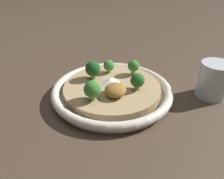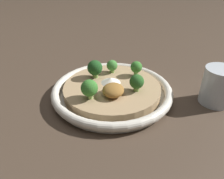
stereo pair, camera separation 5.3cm
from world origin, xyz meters
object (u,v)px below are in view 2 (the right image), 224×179
(broccoli_front_left, at_px, (137,82))
(broccoli_back_right, at_px, (112,66))
(broccoli_front_right, at_px, (136,67))
(broccoli_left, at_px, (89,88))
(risotto_bowl, at_px, (112,91))
(broccoli_back, at_px, (95,68))
(drinking_glass, at_px, (218,86))

(broccoli_front_left, bearing_deg, broccoli_back_right, 41.42)
(broccoli_front_right, bearing_deg, broccoli_left, 145.11)
(broccoli_back_right, distance_m, broccoli_left, 0.13)
(risotto_bowl, bearing_deg, broccoli_left, 149.58)
(broccoli_front_left, height_order, broccoli_front_right, broccoli_front_left)
(broccoli_back_right, bearing_deg, broccoli_back, 134.34)
(drinking_glass, bearing_deg, broccoli_back_right, 79.36)
(risotto_bowl, bearing_deg, drinking_glass, -84.92)
(risotto_bowl, height_order, broccoli_front_right, broccoli_front_right)
(risotto_bowl, height_order, drinking_glass, drinking_glass)
(broccoli_left, height_order, drinking_glass, drinking_glass)
(risotto_bowl, distance_m, broccoli_left, 0.08)
(broccoli_left, bearing_deg, broccoli_back_right, -10.18)
(broccoli_front_right, bearing_deg, drinking_glass, -102.32)
(risotto_bowl, xyz_separation_m, broccoli_left, (-0.06, 0.04, 0.04))
(broccoli_front_right, xyz_separation_m, drinking_glass, (-0.04, -0.19, -0.01))
(risotto_bowl, relative_size, broccoli_front_left, 7.21)
(broccoli_back_right, relative_size, drinking_glass, 0.40)
(broccoli_back_right, bearing_deg, drinking_glass, -100.64)
(broccoli_front_right, bearing_deg, risotto_bowl, 141.10)
(broccoli_back_right, bearing_deg, risotto_bowl, -169.28)
(broccoli_front_left, xyz_separation_m, broccoli_front_right, (0.08, 0.01, 0.00))
(risotto_bowl, distance_m, broccoli_back, 0.07)
(broccoli_back_right, distance_m, drinking_glass, 0.26)
(broccoli_front_right, bearing_deg, broccoli_back, 106.44)
(broccoli_front_left, distance_m, broccoli_back, 0.12)
(risotto_bowl, relative_size, broccoli_front_right, 7.45)
(broccoli_front_left, relative_size, broccoli_left, 0.91)
(broccoli_front_left, height_order, drinking_glass, drinking_glass)
(broccoli_front_right, distance_m, drinking_glass, 0.20)
(broccoli_back, bearing_deg, broccoli_left, -172.24)
(broccoli_left, bearing_deg, broccoli_front_right, -34.89)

